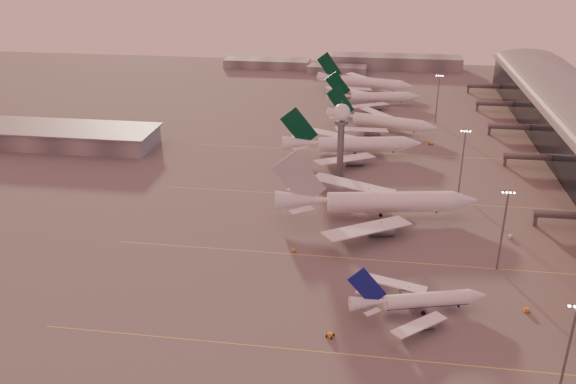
# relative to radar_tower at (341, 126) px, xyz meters

# --- Properties ---
(ground) EXTENTS (700.00, 700.00, 0.00)m
(ground) POSITION_rel_radar_tower_xyz_m (-5.00, -120.00, -20.95)
(ground) COLOR #525050
(ground) RESTS_ON ground
(taxiway_markings) EXTENTS (180.00, 185.25, 0.02)m
(taxiway_markings) POSITION_rel_radar_tower_xyz_m (25.00, -64.00, -20.94)
(taxiway_markings) COLOR #E2CF50
(taxiway_markings) RESTS_ON ground
(hangar) EXTENTS (82.00, 27.00, 8.50)m
(hangar) POSITION_rel_radar_tower_xyz_m (-125.00, 20.00, -16.63)
(hangar) COLOR slate
(hangar) RESTS_ON ground
(radar_tower) EXTENTS (6.40, 6.40, 31.10)m
(radar_tower) POSITION_rel_radar_tower_xyz_m (0.00, 0.00, 0.00)
(radar_tower) COLOR #5C5F64
(radar_tower) RESTS_ON ground
(mast_a) EXTENTS (3.60, 0.56, 25.00)m
(mast_a) POSITION_rel_radar_tower_xyz_m (53.00, -120.00, -7.21)
(mast_a) COLOR #5C5F64
(mast_a) RESTS_ON ground
(mast_b) EXTENTS (3.60, 0.56, 25.00)m
(mast_b) POSITION_rel_radar_tower_xyz_m (50.00, -65.00, -7.21)
(mast_b) COLOR #5C5F64
(mast_b) RESTS_ON ground
(mast_c) EXTENTS (3.60, 0.56, 25.00)m
(mast_c) POSITION_rel_radar_tower_xyz_m (45.00, -10.00, -7.21)
(mast_c) COLOR #5C5F64
(mast_c) RESTS_ON ground
(mast_d) EXTENTS (3.60, 0.56, 25.00)m
(mast_d) POSITION_rel_radar_tower_xyz_m (43.00, 80.00, -7.21)
(mast_d) COLOR #5C5F64
(mast_d) RESTS_ON ground
(distant_horizon) EXTENTS (165.00, 37.50, 9.00)m
(distant_horizon) POSITION_rel_radar_tower_xyz_m (-2.38, 205.14, -17.06)
(distant_horizon) COLOR slate
(distant_horizon) RESTS_ON ground
(narrowbody_mid) EXTENTS (36.01, 28.34, 14.42)m
(narrowbody_mid) POSITION_rel_radar_tower_xyz_m (26.22, -90.42, -18.03)
(narrowbody_mid) COLOR white
(narrowbody_mid) RESTS_ON ground
(widebody_white) EXTENTS (69.04, 54.87, 24.45)m
(widebody_white) POSITION_rel_radar_tower_xyz_m (14.99, -35.58, -16.71)
(widebody_white) COLOR white
(widebody_white) RESTS_ON ground
(greentail_a) EXTENTS (60.52, 48.47, 22.15)m
(greentail_a) POSITION_rel_radar_tower_xyz_m (3.70, 24.91, -17.04)
(greentail_a) COLOR white
(greentail_a) RESTS_ON ground
(greentail_b) EXTENTS (54.26, 43.18, 20.29)m
(greentail_b) POSITION_rel_radar_tower_xyz_m (15.52, 62.70, -17.37)
(greentail_b) COLOR white
(greentail_b) RESTS_ON ground
(greentail_c) EXTENTS (52.71, 42.22, 19.28)m
(greentail_c) POSITION_rel_radar_tower_xyz_m (11.31, 109.31, -17.54)
(greentail_c) COLOR white
(greentail_c) RESTS_ON ground
(greentail_d) EXTENTS (58.90, 46.99, 21.81)m
(greentail_d) POSITION_rel_radar_tower_xyz_m (5.21, 141.84, -17.10)
(greentail_d) COLOR white
(greentail_d) RESTS_ON ground
(gsv_tug_mid) EXTENTS (4.32, 3.44, 1.07)m
(gsv_tug_mid) POSITION_rel_radar_tower_xyz_m (4.90, -104.08, -20.40)
(gsv_tug_mid) COLOR orange
(gsv_tug_mid) RESTS_ON ground
(gsv_truck_b) EXTENTS (5.96, 2.50, 2.35)m
(gsv_truck_b) POSITION_rel_radar_tower_xyz_m (54.38, -86.35, -19.75)
(gsv_truck_b) COLOR orange
(gsv_truck_b) RESTS_ON ground
(gsv_truck_c) EXTENTS (5.12, 3.54, 1.95)m
(gsv_truck_c) POSITION_rel_radar_tower_xyz_m (-9.29, -63.33, -19.95)
(gsv_truck_c) COLOR orange
(gsv_truck_c) RESTS_ON ground
(gsv_catering_b) EXTENTS (5.62, 3.73, 4.24)m
(gsv_catering_b) POSITION_rel_radar_tower_xyz_m (57.39, -44.76, -18.83)
(gsv_catering_b) COLOR silver
(gsv_catering_b) RESTS_ON ground
(gsv_tug_far) EXTENTS (2.07, 3.16, 0.86)m
(gsv_tug_far) POSITION_rel_radar_tower_xyz_m (21.30, -12.17, -20.51)
(gsv_tug_far) COLOR silver
(gsv_tug_far) RESTS_ON ground
(gsv_tug_hangar) EXTENTS (3.72, 2.52, 0.99)m
(gsv_tug_hangar) POSITION_rel_radar_tower_xyz_m (38.44, 44.80, -20.44)
(gsv_tug_hangar) COLOR orange
(gsv_tug_hangar) RESTS_ON ground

